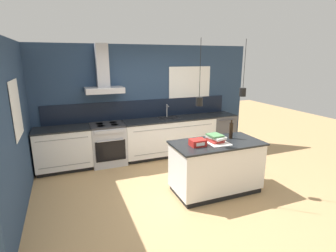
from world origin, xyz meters
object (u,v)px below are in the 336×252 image
at_px(book_stack, 216,138).
at_px(red_supply_box, 198,143).
at_px(dishwasher, 220,131).
at_px(oven_range, 108,144).
at_px(bottle_on_island, 231,130).

relative_size(book_stack, red_supply_box, 1.39).
xyz_separation_m(dishwasher, book_stack, (-1.36, -1.95, 0.52)).
height_order(dishwasher, red_supply_box, red_supply_box).
height_order(oven_range, dishwasher, same).
xyz_separation_m(oven_range, book_stack, (1.53, -1.95, 0.52)).
bearing_deg(bottle_on_island, red_supply_box, -169.17).
height_order(book_stack, red_supply_box, book_stack).
height_order(bottle_on_island, red_supply_box, bottle_on_island).
relative_size(oven_range, red_supply_box, 3.67).
xyz_separation_m(book_stack, red_supply_box, (-0.38, -0.06, -0.01)).
bearing_deg(red_supply_box, dishwasher, 49.32).
bearing_deg(red_supply_box, book_stack, 9.43).
distance_m(bottle_on_island, red_supply_box, 0.76).
bearing_deg(book_stack, bottle_on_island, 12.27).
distance_m(dishwasher, book_stack, 2.43).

